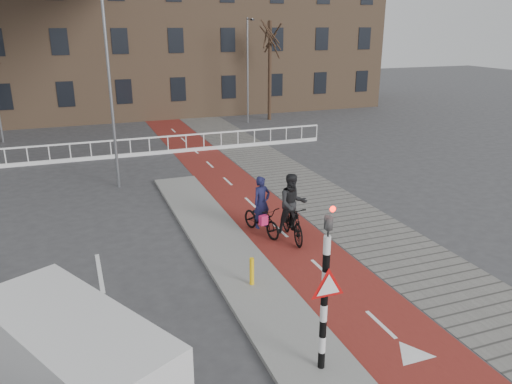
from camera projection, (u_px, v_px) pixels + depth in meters
name	position (u px, v px, depth m)	size (l,w,h in m)	color
ground	(304.00, 315.00, 12.09)	(120.00, 120.00, 0.00)	#38383A
bike_lane	(235.00, 188.00, 21.46)	(2.50, 60.00, 0.01)	maroon
sidewalk	(294.00, 181.00, 22.39)	(3.00, 60.00, 0.01)	slate
curb_island	(228.00, 251.00, 15.39)	(1.80, 16.00, 0.12)	gray
traffic_signal	(326.00, 285.00, 9.46)	(0.80, 0.80, 3.68)	black
bollard	(252.00, 271.00, 13.16)	(0.12, 0.12, 0.76)	yellow
cyclist_near	(262.00, 215.00, 16.56)	(1.14, 2.02, 1.99)	black
cyclist_far	(292.00, 213.00, 16.03)	(1.04, 2.16, 2.22)	black
van	(75.00, 363.00, 8.85)	(3.60, 4.67, 1.88)	silver
railing	(71.00, 156.00, 25.42)	(28.00, 0.10, 0.99)	silver
townhouse_row	(83.00, 8.00, 37.00)	(46.00, 10.00, 15.90)	#7F6047
tree_right	(270.00, 72.00, 35.74)	(0.26, 0.26, 6.94)	black
streetlight_near	(110.00, 83.00, 20.19)	(0.12, 0.12, 8.86)	slate
streetlight_right	(248.00, 72.00, 34.62)	(0.12, 0.12, 7.12)	slate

